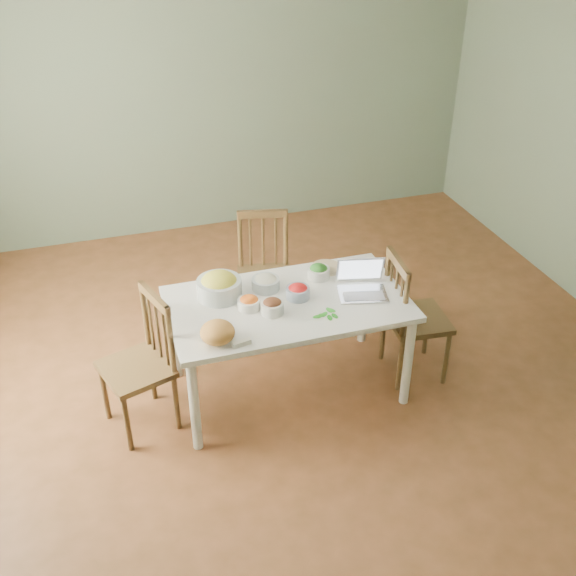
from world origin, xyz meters
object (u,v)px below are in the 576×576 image
object	(u,v)px
bowl_squash	(219,285)
chair_far	(265,276)
laptop	(364,281)
dining_table	(288,346)
bread_boule	(217,332)
chair_left	(135,366)
chair_right	(418,316)

from	to	relation	value
bowl_squash	chair_far	bearing A→B (deg)	51.65
chair_far	laptop	xyz separation A→B (m)	(0.42, -0.83, 0.36)
dining_table	bread_boule	size ratio (longest dim) A/B	7.47
chair_left	chair_right	distance (m)	1.88
bowl_squash	chair_left	bearing A→B (deg)	-158.48
laptop	bowl_squash	bearing A→B (deg)	176.81
chair_far	bread_boule	world-z (taller)	chair_far
chair_left	chair_far	bearing A→B (deg)	109.70
chair_far	chair_right	world-z (taller)	chair_right
dining_table	chair_far	xyz separation A→B (m)	(0.06, 0.76, 0.10)
dining_table	bowl_squash	bearing A→B (deg)	154.86
chair_far	bread_boule	bearing A→B (deg)	-105.98
dining_table	bread_boule	world-z (taller)	bread_boule
chair_right	bowl_squash	xyz separation A→B (m)	(-1.29, 0.26, 0.33)
chair_right	bowl_squash	bearing A→B (deg)	83.71
chair_right	laptop	distance (m)	0.54
chair_far	chair_left	xyz separation A→B (m)	(-1.04, -0.81, 0.01)
chair_far	chair_right	distance (m)	1.18
chair_left	laptop	bearing A→B (deg)	71.00
bowl_squash	laptop	xyz separation A→B (m)	(0.87, -0.26, 0.02)
dining_table	chair_left	world-z (taller)	chair_left
chair_right	bread_boule	bearing A→B (deg)	103.66
bread_boule	dining_table	bearing A→B (deg)	29.03
bowl_squash	laptop	world-z (taller)	laptop
chair_far	bowl_squash	bearing A→B (deg)	-115.74
chair_far	bowl_squash	size ratio (longest dim) A/B	3.18
chair_right	bowl_squash	distance (m)	1.35
bread_boule	chair_right	bearing A→B (deg)	8.42
chair_far	bowl_squash	distance (m)	0.81
dining_table	bread_boule	bearing A→B (deg)	-150.97
dining_table	bowl_squash	distance (m)	0.62
bowl_squash	bread_boule	bearing A→B (deg)	-103.74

